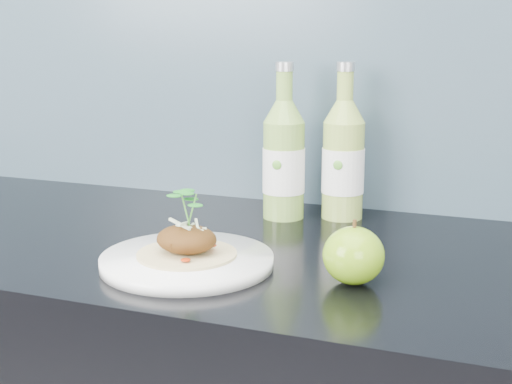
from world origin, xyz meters
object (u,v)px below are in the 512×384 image
at_px(dinner_plate, 187,261).
at_px(cider_bottle_right, 343,160).
at_px(green_apple, 354,255).
at_px(cider_bottle_left, 284,160).

bearing_deg(dinner_plate, cider_bottle_right, 67.79).
xyz_separation_m(green_apple, cider_bottle_right, (-0.10, 0.32, 0.06)).
relative_size(green_apple, cider_bottle_right, 0.32).
bearing_deg(dinner_plate, cider_bottle_left, 82.37).
relative_size(green_apple, cider_bottle_left, 0.32).
bearing_deg(green_apple, cider_bottle_left, 124.04).
distance_m(dinner_plate, cider_bottle_left, 0.32).
distance_m(cider_bottle_left, cider_bottle_right, 0.10).
distance_m(green_apple, cider_bottle_left, 0.35).
xyz_separation_m(dinner_plate, green_apple, (0.23, 0.02, 0.03)).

